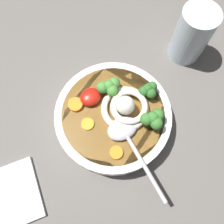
% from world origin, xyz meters
% --- Properties ---
extents(table_slab, '(1.21, 1.21, 0.03)m').
position_xyz_m(table_slab, '(0.00, 0.00, 0.01)').
color(table_slab, '#5B5651').
rests_on(table_slab, ground).
extents(soup_bowl, '(0.23, 0.23, 0.05)m').
position_xyz_m(soup_bowl, '(-0.01, 0.00, 0.05)').
color(soup_bowl, white).
rests_on(soup_bowl, table_slab).
extents(noodle_pile, '(0.10, 0.10, 0.04)m').
position_xyz_m(noodle_pile, '(0.02, -0.01, 0.09)').
color(noodle_pile, silver).
rests_on(noodle_pile, soup_bowl).
extents(soup_spoon, '(0.06, 0.17, 0.02)m').
position_xyz_m(soup_spoon, '(-0.01, -0.05, 0.08)').
color(soup_spoon, '#B7B7BC').
rests_on(soup_spoon, soup_bowl).
extents(chili_sauce_dollop, '(0.04, 0.04, 0.02)m').
position_xyz_m(chili_sauce_dollop, '(-0.03, 0.05, 0.09)').
color(chili_sauce_dollop, '#B2190F').
rests_on(chili_sauce_dollop, soup_bowl).
extents(broccoli_floret_beside_noodles, '(0.04, 0.03, 0.03)m').
position_xyz_m(broccoli_floret_beside_noodles, '(0.07, -0.00, 0.10)').
color(broccoli_floret_beside_noodles, '#7A9E60').
rests_on(broccoli_floret_beside_noodles, soup_bowl).
extents(broccoli_floret_front, '(0.05, 0.04, 0.04)m').
position_xyz_m(broccoli_floret_front, '(0.01, 0.04, 0.10)').
color(broccoli_floret_front, '#7A9E60').
rests_on(broccoli_floret_front, soup_bowl).
extents(broccoli_floret_rear, '(0.05, 0.04, 0.04)m').
position_xyz_m(broccoli_floret_rear, '(0.05, -0.06, 0.10)').
color(broccoli_floret_rear, '#7A9E60').
rests_on(broccoli_floret_rear, soup_bowl).
extents(carrot_slice_near_spoon, '(0.03, 0.03, 0.01)m').
position_xyz_m(carrot_slice_near_spoon, '(-0.06, 0.06, 0.08)').
color(carrot_slice_near_spoon, orange).
rests_on(carrot_slice_near_spoon, soup_bowl).
extents(carrot_slice_extra_a, '(0.02, 0.02, 0.01)m').
position_xyz_m(carrot_slice_extra_a, '(-0.04, -0.07, 0.08)').
color(carrot_slice_extra_a, orange).
rests_on(carrot_slice_extra_a, soup_bowl).
extents(carrot_slice_left, '(0.02, 0.02, 0.00)m').
position_xyz_m(carrot_slice_left, '(-0.06, 0.01, 0.08)').
color(carrot_slice_left, orange).
rests_on(carrot_slice_left, soup_bowl).
extents(drinking_glass, '(0.08, 0.08, 0.13)m').
position_xyz_m(drinking_glass, '(0.23, 0.06, 0.09)').
color(drinking_glass, silver).
rests_on(drinking_glass, table_slab).
extents(folded_napkin, '(0.16, 0.14, 0.01)m').
position_xyz_m(folded_napkin, '(-0.27, -0.02, 0.03)').
color(folded_napkin, white).
rests_on(folded_napkin, table_slab).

